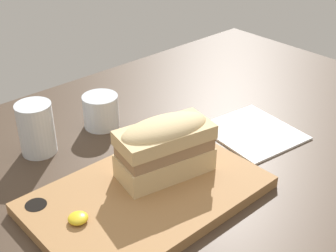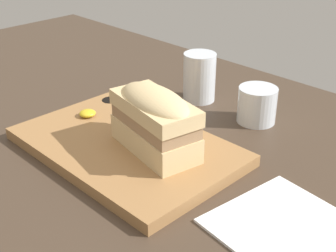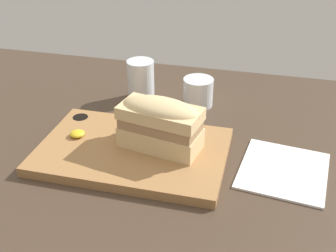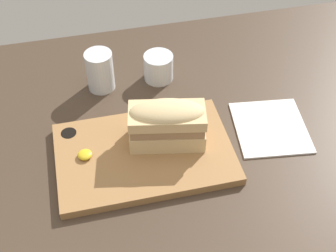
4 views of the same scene
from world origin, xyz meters
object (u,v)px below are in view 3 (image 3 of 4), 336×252
napkin (283,170)px  serving_board (132,151)px  water_glass (141,83)px  wine_glass (198,94)px  sandwich (160,122)px

napkin → serving_board: bearing=-176.4°
water_glass → wine_glass: water_glass is taller
sandwich → napkin: sandwich is taller
sandwich → water_glass: bearing=116.0°
sandwich → water_glass: size_ratio=1.69×
serving_board → sandwich: bearing=16.6°
serving_board → wine_glass: bearing=70.9°
water_glass → wine_glass: size_ratio=1.37×
water_glass → napkin: size_ratio=0.53×
water_glass → sandwich: bearing=-64.0°
wine_glass → serving_board: bearing=-109.1°
wine_glass → napkin: bearing=-47.7°
water_glass → napkin: water_glass is taller
sandwich → wine_glass: bearing=82.2°
serving_board → water_glass: bearing=103.2°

